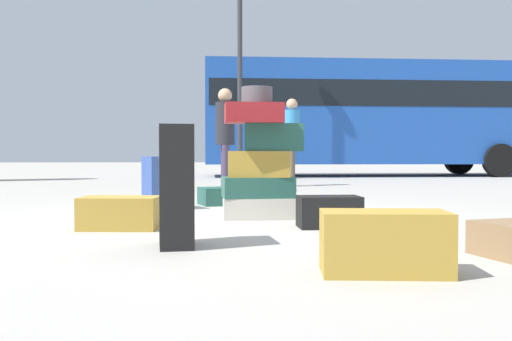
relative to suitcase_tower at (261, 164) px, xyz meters
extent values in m
plane|color=#ADA89E|center=(-0.25, -0.21, -0.51)|extent=(80.00, 80.00, 0.00)
cube|color=beige|center=(-0.01, 0.03, -0.41)|extent=(0.71, 0.45, 0.20)
cube|color=#26594C|center=(-0.03, 0.03, -0.22)|extent=(0.69, 0.46, 0.20)
cube|color=#B28C33|center=(-0.02, 0.01, 0.00)|extent=(0.58, 0.37, 0.25)
cube|color=#26594C|center=(0.12, 0.02, 0.25)|extent=(0.57, 0.37, 0.26)
cube|color=maroon|center=(-0.08, -0.13, 0.47)|extent=(0.54, 0.35, 0.18)
cylinder|color=#4C4C51|center=(-0.04, -0.02, 0.65)|extent=(0.29, 0.29, 0.16)
cube|color=#26594C|center=(-0.30, 1.50, -0.41)|extent=(0.73, 0.58, 0.21)
cube|color=#B28C33|center=(0.44, -2.52, -0.35)|extent=(0.67, 0.38, 0.32)
cube|color=#B28C33|center=(-1.20, -0.69, -0.38)|extent=(0.65, 0.43, 0.26)
cube|color=black|center=(-0.68, -1.59, -0.11)|extent=(0.26, 0.44, 0.80)
cube|color=black|center=(0.52, -0.71, -0.38)|extent=(0.52, 0.33, 0.26)
cube|color=#334F99|center=(-1.09, 0.95, -0.22)|extent=(0.36, 0.44, 0.59)
cylinder|color=#3F334C|center=(-0.31, 3.67, -0.13)|extent=(0.12, 0.12, 0.76)
cylinder|color=#3F334C|center=(-0.30, 3.45, -0.13)|extent=(0.12, 0.12, 0.76)
cylinder|color=#26262D|center=(-0.30, 3.56, 0.58)|extent=(0.30, 0.30, 0.67)
sphere|color=tan|center=(-0.30, 3.56, 1.03)|extent=(0.22, 0.22, 0.22)
cylinder|color=brown|center=(1.01, 5.57, -0.09)|extent=(0.12, 0.12, 0.85)
cylinder|color=brown|center=(0.99, 5.35, -0.09)|extent=(0.12, 0.12, 0.85)
cylinder|color=#338CCC|center=(1.00, 5.46, 0.65)|extent=(0.30, 0.30, 0.61)
sphere|color=tan|center=(1.00, 5.46, 1.06)|extent=(0.22, 0.22, 0.22)
cube|color=#1E4CA5|center=(4.02, 10.57, 1.24)|extent=(9.64, 2.65, 2.80)
cube|color=black|center=(4.02, 10.57, 1.73)|extent=(9.45, 2.66, 0.70)
cylinder|color=black|center=(7.12, 11.87, -0.06)|extent=(0.90, 0.26, 0.90)
cylinder|color=black|center=(7.16, 9.37, -0.06)|extent=(0.90, 0.26, 0.90)
cylinder|color=black|center=(0.88, 11.77, -0.06)|extent=(0.90, 0.26, 0.90)
cylinder|color=black|center=(0.92, 9.27, -0.06)|extent=(0.90, 0.26, 0.90)
cylinder|color=#333338|center=(0.10, 8.22, 2.10)|extent=(0.12, 0.12, 5.23)
camera|label=1|loc=(-0.39, -5.30, 0.09)|focal=39.34mm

